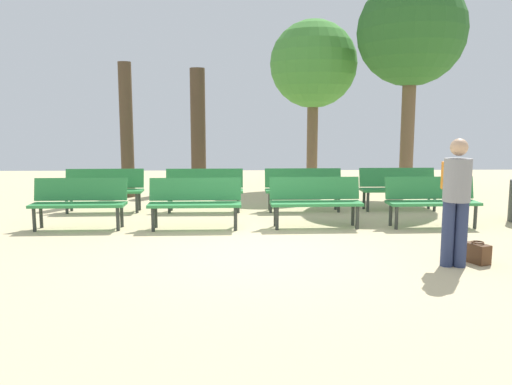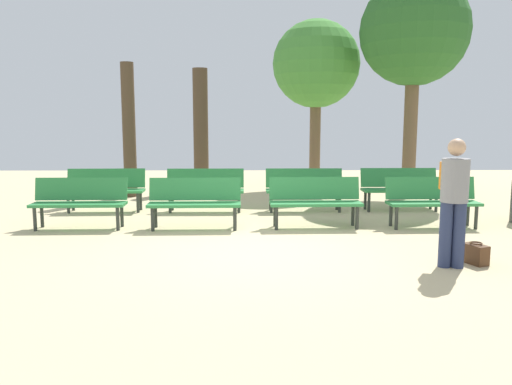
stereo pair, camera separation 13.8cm
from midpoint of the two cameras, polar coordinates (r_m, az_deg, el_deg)
The scene contains 15 objects.
ground_plane at distance 7.51m, azimuth -0.11°, elevation -6.41°, with size 24.00×24.00×0.00m, color #CCB789.
bench_r0_c0 at distance 9.42m, azimuth -19.48°, elevation -0.78°, with size 1.61×0.52×0.87m.
bench_r0_c1 at distance 8.96m, azimuth -7.24°, elevation -0.81°, with size 1.61×0.51×0.87m.
bench_r0_c2 at distance 9.07m, azimuth 6.19°, elevation -0.69°, with size 1.61×0.53×0.87m.
bench_r0_c3 at distance 9.57m, azimuth 18.57°, elevation -0.61°, with size 1.61×0.53×0.87m.
bench_r1_c0 at distance 11.03m, azimuth -16.93°, elevation 0.56°, with size 1.62×0.54×0.87m.
bench_r1_c1 at distance 10.65m, azimuth -6.15°, elevation 0.60°, with size 1.60×0.50×0.87m.
bench_r1_c2 at distance 10.69m, azimuth 4.95°, elevation 0.65°, with size 1.60×0.50×0.87m.
bench_r1_c3 at distance 11.16m, azimuth 15.23°, elevation 0.71°, with size 1.61×0.50×0.87m.
tree_0 at distance 13.67m, azimuth 16.64°, elevation 16.64°, with size 2.66×2.66×5.37m.
tree_1 at distance 12.94m, azimuth -14.52°, elevation 6.71°, with size 0.32×0.32×3.26m.
tree_2 at distance 14.54m, azimuth 6.13°, elevation 13.90°, with size 2.39×2.39×4.60m.
tree_3 at distance 14.24m, azimuth -6.75°, elevation 7.04°, with size 0.41×0.41×3.28m.
visitor_with_backpack at distance 6.99m, azimuth 20.86°, elevation -0.19°, with size 0.41×0.57×1.65m.
handbag at distance 7.38m, azimuth 22.92°, elevation -6.23°, with size 0.29×0.36×0.29m.
Camera 1 is at (-0.25, -7.27, 1.87)m, focal length 35.91 mm.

